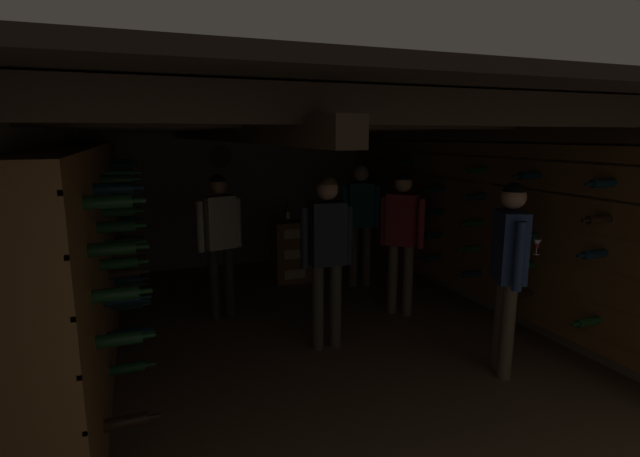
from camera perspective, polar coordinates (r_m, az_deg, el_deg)
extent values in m
plane|color=#8C7051|center=(5.42, -0.70, -12.23)|extent=(8.40, 8.40, 0.00)
cube|color=gray|center=(8.15, -8.59, 4.10)|extent=(4.72, 0.06, 2.35)
cube|color=gray|center=(4.82, -27.76, -1.84)|extent=(0.06, 6.40, 2.35)
cube|color=gray|center=(6.26, 19.75, 1.50)|extent=(0.06, 6.40, 2.35)
cube|color=black|center=(4.99, -0.76, 13.78)|extent=(4.72, 6.52, 0.06)
cube|color=#2D2116|center=(2.54, 22.09, 12.92)|extent=(4.60, 0.14, 0.16)
cube|color=#2D2116|center=(3.45, 9.12, 12.87)|extent=(4.60, 0.14, 0.16)
cube|color=#2D2116|center=(4.46, 1.77, 12.55)|extent=(4.60, 0.14, 0.16)
cube|color=#2D2116|center=(5.51, -2.81, 12.25)|extent=(4.60, 0.14, 0.16)
cube|color=#2D2116|center=(6.58, -5.90, 12.01)|extent=(4.60, 0.14, 0.16)
cube|color=#2D2116|center=(7.67, -8.12, 11.81)|extent=(4.60, 0.14, 0.16)
cube|color=#2D2116|center=(4.73, -12.85, 10.87)|extent=(0.12, 6.40, 0.12)
cube|color=#2D2116|center=(5.42, 9.76, 10.97)|extent=(0.12, 6.40, 0.12)
cylinder|color=white|center=(7.97, -11.70, 8.32)|extent=(0.32, 0.02, 0.32)
cylinder|color=#2D2314|center=(7.96, -11.69, 8.32)|extent=(0.35, 0.01, 0.35)
cube|color=black|center=(7.96, -11.68, 8.32)|extent=(0.11, 0.01, 0.05)
cube|color=black|center=(7.95, -11.68, 8.32)|extent=(0.14, 0.01, 0.13)
cube|color=brown|center=(4.95, -25.36, -1.61)|extent=(0.32, 5.50, 1.80)
cylinder|color=black|center=(3.21, -22.24, -20.45)|extent=(0.28, 0.07, 0.07)
cylinder|color=black|center=(3.21, -18.92, -20.25)|extent=(0.07, 0.03, 0.03)
cylinder|color=#194723|center=(3.83, -22.05, -15.06)|extent=(0.28, 0.07, 0.07)
cylinder|color=#194723|center=(3.83, -19.35, -14.89)|extent=(0.07, 0.03, 0.03)
cylinder|color=#0F2838|center=(4.46, -21.92, -11.29)|extent=(0.28, 0.07, 0.07)
cylinder|color=#0F2838|center=(4.46, -19.63, -11.14)|extent=(0.07, 0.03, 0.03)
cylinder|color=#194723|center=(5.09, -21.83, -8.51)|extent=(0.28, 0.07, 0.07)
cylinder|color=#194723|center=(5.09, -19.84, -8.37)|extent=(0.07, 0.03, 0.03)
cylinder|color=#143819|center=(5.76, -21.75, -6.27)|extent=(0.28, 0.07, 0.07)
cylinder|color=#143819|center=(5.76, -20.00, -6.15)|extent=(0.07, 0.03, 0.03)
cylinder|color=black|center=(7.10, -21.65, -3.08)|extent=(0.28, 0.07, 0.07)
cylinder|color=black|center=(7.09, -20.24, -2.98)|extent=(0.07, 0.03, 0.03)
cylinder|color=#0F2838|center=(3.72, -22.34, -11.58)|extent=(0.28, 0.07, 0.07)
cylinder|color=#0F2838|center=(3.71, -19.60, -11.41)|extent=(0.07, 0.03, 0.03)
cylinder|color=#0F2838|center=(4.37, -22.16, -8.18)|extent=(0.28, 0.07, 0.07)
cylinder|color=#0F2838|center=(4.37, -19.85, -8.03)|extent=(0.07, 0.03, 0.03)
cylinder|color=#0F2838|center=(5.03, -22.03, -5.69)|extent=(0.28, 0.07, 0.07)
cylinder|color=#0F2838|center=(5.03, -20.03, -5.56)|extent=(0.07, 0.03, 0.03)
cylinder|color=black|center=(5.69, -21.94, -3.78)|extent=(0.28, 0.07, 0.07)
cylinder|color=black|center=(5.69, -20.17, -3.66)|extent=(0.07, 0.03, 0.03)
cylinder|color=#0F2838|center=(7.04, -21.80, -1.04)|extent=(0.28, 0.07, 0.07)
cylinder|color=#0F2838|center=(7.04, -20.37, -0.95)|extent=(0.07, 0.03, 0.03)
cylinder|color=#194723|center=(2.98, -22.98, -12.00)|extent=(0.28, 0.07, 0.07)
cylinder|color=#194723|center=(2.97, -19.54, -11.78)|extent=(0.07, 0.03, 0.03)
cylinder|color=#0F2838|center=(3.63, -22.64, -7.80)|extent=(0.28, 0.07, 0.07)
cylinder|color=#0F2838|center=(3.63, -19.86, -7.62)|extent=(0.07, 0.03, 0.03)
cylinder|color=black|center=(4.29, -22.41, -4.95)|extent=(0.28, 0.07, 0.07)
cylinder|color=black|center=(4.29, -20.07, -4.79)|extent=(0.07, 0.03, 0.03)
cylinder|color=black|center=(4.97, -22.25, -2.83)|extent=(0.28, 0.07, 0.07)
cylinder|color=black|center=(4.97, -20.23, -2.69)|extent=(0.07, 0.03, 0.03)
cylinder|color=black|center=(5.64, -22.12, -1.24)|extent=(0.28, 0.07, 0.07)
cylinder|color=black|center=(5.64, -20.35, -1.12)|extent=(0.07, 0.03, 0.03)
cylinder|color=#0F2838|center=(6.99, -21.95, 1.01)|extent=(0.28, 0.07, 0.07)
cylinder|color=#0F2838|center=(6.99, -20.51, 1.11)|extent=(0.07, 0.03, 0.03)
cylinder|color=#194723|center=(2.91, -23.35, -7.18)|extent=(0.28, 0.07, 0.07)
cylinder|color=#194723|center=(2.90, -19.88, -6.95)|extent=(0.07, 0.03, 0.03)
cylinder|color=#194723|center=(3.57, -22.94, -3.86)|extent=(0.28, 0.07, 0.07)
cylinder|color=#194723|center=(3.56, -20.13, -3.67)|extent=(0.07, 0.03, 0.03)
cylinder|color=#194723|center=(4.22, -22.67, -1.63)|extent=(0.28, 0.07, 0.07)
cylinder|color=#194723|center=(4.22, -20.30, -1.46)|extent=(0.07, 0.03, 0.03)
cylinder|color=#143819|center=(6.26, -22.19, 2.30)|extent=(0.28, 0.07, 0.07)
cylinder|color=#143819|center=(6.26, -20.60, 2.41)|extent=(0.07, 0.03, 0.03)
cylinder|color=black|center=(6.95, -22.10, 3.09)|extent=(0.28, 0.07, 0.07)
cylinder|color=black|center=(6.95, -20.66, 3.19)|extent=(0.07, 0.03, 0.03)
cylinder|color=#143819|center=(2.84, -23.75, -2.24)|extent=(0.28, 0.07, 0.07)
cylinder|color=#143819|center=(2.83, -20.22, -2.00)|extent=(0.07, 0.03, 0.03)
cylinder|color=#194723|center=(3.50, -23.26, 0.16)|extent=(0.28, 0.07, 0.07)
cylinder|color=#194723|center=(3.50, -20.40, 0.36)|extent=(0.07, 0.03, 0.03)
cylinder|color=#194723|center=(4.17, -22.93, 1.81)|extent=(0.28, 0.07, 0.07)
cylinder|color=#194723|center=(4.17, -20.53, 1.98)|extent=(0.07, 0.03, 0.03)
cylinder|color=#0F2838|center=(4.86, -22.69, 3.02)|extent=(0.28, 0.07, 0.07)
cylinder|color=#0F2838|center=(4.85, -20.63, 3.16)|extent=(0.07, 0.03, 0.03)
cylinder|color=#194723|center=(5.54, -22.51, 3.92)|extent=(0.28, 0.07, 0.07)
cylinder|color=#194723|center=(5.54, -20.70, 4.05)|extent=(0.07, 0.03, 0.03)
cylinder|color=#0F2838|center=(6.93, -22.25, 5.21)|extent=(0.28, 0.07, 0.07)
cylinder|color=#0F2838|center=(6.93, -20.80, 5.31)|extent=(0.07, 0.03, 0.03)
cylinder|color=#194723|center=(2.78, -24.16, 2.87)|extent=(0.28, 0.07, 0.07)
cylinder|color=#194723|center=(2.78, -20.56, 3.12)|extent=(0.07, 0.03, 0.03)
cylinder|color=#0F2838|center=(3.47, -23.58, 4.35)|extent=(0.28, 0.07, 0.07)
cylinder|color=#0F2838|center=(3.47, -20.69, 4.56)|extent=(0.07, 0.03, 0.03)
cylinder|color=#143819|center=(4.16, -23.19, 5.34)|extent=(0.28, 0.07, 0.07)
cylinder|color=#143819|center=(4.15, -20.78, 5.51)|extent=(0.07, 0.03, 0.03)
cylinder|color=#194723|center=(4.85, -22.91, 6.05)|extent=(0.28, 0.07, 0.07)
cylinder|color=#194723|center=(4.84, -20.84, 6.19)|extent=(0.07, 0.03, 0.03)
cylinder|color=#0F2838|center=(6.20, -22.54, 6.98)|extent=(0.28, 0.07, 0.07)
cylinder|color=#0F2838|center=(6.20, -20.92, 7.09)|extent=(0.07, 0.03, 0.03)
cylinder|color=#194723|center=(6.90, -22.41, 7.32)|extent=(0.28, 0.07, 0.07)
cylinder|color=#194723|center=(6.90, -20.95, 7.42)|extent=(0.07, 0.03, 0.03)
cube|color=brown|center=(5.15, -22.96, -9.91)|extent=(0.02, 5.50, 0.02)
cube|color=brown|center=(5.06, -23.18, -7.19)|extent=(0.02, 5.50, 0.02)
cube|color=brown|center=(4.99, -23.40, -4.38)|extent=(0.02, 5.50, 0.02)
cube|color=brown|center=(4.94, -23.63, -1.49)|extent=(0.02, 5.50, 0.02)
cube|color=brown|center=(4.89, -23.86, 1.45)|extent=(0.02, 5.50, 0.02)
cube|color=brown|center=(4.86, -24.10, 4.44)|extent=(0.02, 5.50, 0.02)
cube|color=brown|center=(4.84, -24.34, 7.46)|extent=(0.02, 5.50, 0.02)
cube|color=brown|center=(6.25, 17.52, 1.40)|extent=(0.32, 5.50, 1.80)
cylinder|color=#194723|center=(4.86, 29.27, -9.57)|extent=(0.28, 0.07, 0.07)
cylinder|color=#194723|center=(4.73, 27.88, -9.97)|extent=(0.07, 0.03, 0.03)
cylinder|color=black|center=(5.35, 22.83, -7.15)|extent=(0.28, 0.07, 0.07)
cylinder|color=black|center=(5.24, 21.43, -7.44)|extent=(0.07, 0.03, 0.03)
cylinder|color=#0F2838|center=(5.92, 17.60, -5.10)|extent=(0.28, 0.07, 0.07)
cylinder|color=#0F2838|center=(5.81, 16.24, -5.31)|extent=(0.07, 0.03, 0.03)
cylinder|color=#0F2838|center=(6.53, 13.33, -3.39)|extent=(0.28, 0.07, 0.07)
cylinder|color=#0F2838|center=(6.43, 12.04, -3.54)|extent=(0.07, 0.03, 0.03)
cylinder|color=#0F2838|center=(7.17, 9.83, -1.96)|extent=(0.28, 0.07, 0.07)
cylinder|color=#0F2838|center=(7.08, 8.61, -2.08)|extent=(0.07, 0.03, 0.03)
cylinder|color=#194723|center=(5.28, 23.03, -4.03)|extent=(0.28, 0.07, 0.07)
cylinder|color=#194723|center=(5.16, 21.62, -4.25)|extent=(0.07, 0.03, 0.03)
cylinder|color=#194723|center=(5.86, 17.67, -2.24)|extent=(0.28, 0.07, 0.07)
cylinder|color=#194723|center=(5.75, 16.30, -2.40)|extent=(0.07, 0.03, 0.03)
cylinder|color=#0F2838|center=(6.47, 13.38, -0.78)|extent=(0.28, 0.07, 0.07)
cylinder|color=#0F2838|center=(6.38, 12.08, -0.90)|extent=(0.07, 0.03, 0.03)
cylinder|color=#194723|center=(7.11, 9.90, 0.40)|extent=(0.28, 0.07, 0.07)
cylinder|color=#194723|center=(7.02, 8.67, 0.31)|extent=(0.07, 0.03, 0.03)
cylinder|color=#0F2838|center=(4.70, 29.82, -2.62)|extent=(0.28, 0.07, 0.07)
cylinder|color=#0F2838|center=(4.57, 28.42, -2.85)|extent=(0.07, 0.03, 0.03)
cylinder|color=#194723|center=(5.21, 23.32, -0.85)|extent=(0.28, 0.07, 0.07)
cylinder|color=#194723|center=(5.09, 21.90, -1.01)|extent=(0.07, 0.03, 0.03)
cylinder|color=#194723|center=(5.79, 17.91, 0.63)|extent=(0.28, 0.07, 0.07)
cylinder|color=#194723|center=(5.68, 16.53, 0.53)|extent=(0.07, 0.03, 0.03)
cylinder|color=#0F2838|center=(6.41, 13.56, 1.83)|extent=(0.28, 0.07, 0.07)
cylinder|color=#0F2838|center=(6.31, 12.24, 1.74)|extent=(0.07, 0.03, 0.03)
cylinder|color=#194723|center=(7.06, 10.00, 2.79)|extent=(0.28, 0.07, 0.07)
cylinder|color=#194723|center=(6.97, 8.77, 2.73)|extent=(0.07, 0.03, 0.03)
cylinder|color=black|center=(4.64, 30.23, 0.96)|extent=(0.28, 0.07, 0.07)
cylinder|color=black|center=(4.51, 28.83, 0.84)|extent=(0.07, 0.03, 0.03)
cylinder|color=#0F2838|center=(5.75, 18.08, 3.58)|extent=(0.28, 0.07, 0.07)
cylinder|color=#0F2838|center=(5.64, 16.69, 3.52)|extent=(0.07, 0.03, 0.03)
cylinder|color=#0F2838|center=(6.36, 13.70, 4.48)|extent=(0.28, 0.07, 0.07)
cylinder|color=#0F2838|center=(6.27, 12.38, 4.44)|extent=(0.07, 0.03, 0.03)
cylinder|color=#0F2838|center=(7.71, 7.06, 5.80)|extent=(0.28, 0.07, 0.07)
cylinder|color=#0F2838|center=(7.63, 5.89, 5.78)|extent=(0.07, 0.03, 0.03)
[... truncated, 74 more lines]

